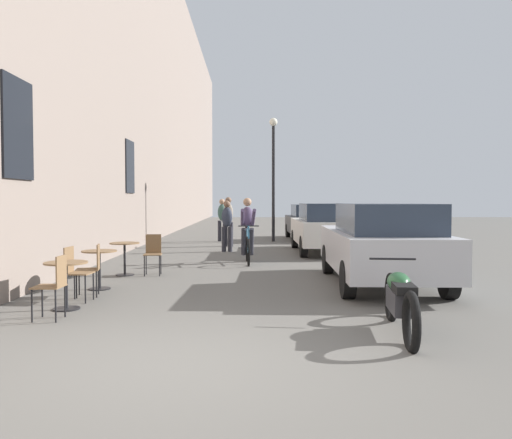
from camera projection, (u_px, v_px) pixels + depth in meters
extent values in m
plane|color=#5B5954|center=(178.00, 366.00, 5.08)|extent=(88.00, 88.00, 0.00)
cube|color=gray|center=(137.00, 59.00, 18.77)|extent=(0.50, 68.00, 13.67)
cube|color=black|center=(18.00, 128.00, 8.55)|extent=(0.04, 1.10, 1.70)
cube|color=black|center=(130.00, 167.00, 16.51)|extent=(0.04, 1.10, 1.70)
cylinder|color=black|center=(66.00, 309.00, 7.71)|extent=(0.40, 0.40, 0.02)
cylinder|color=black|center=(66.00, 286.00, 7.69)|extent=(0.05, 0.05, 0.67)
cylinder|color=brown|center=(66.00, 263.00, 7.68)|extent=(0.64, 0.64, 0.02)
cylinder|color=black|center=(93.00, 286.00, 8.46)|extent=(0.02, 0.02, 0.45)
cylinder|color=black|center=(85.00, 289.00, 8.14)|extent=(0.02, 0.02, 0.45)
cylinder|color=black|center=(75.00, 286.00, 8.49)|extent=(0.02, 0.02, 0.45)
cylinder|color=black|center=(66.00, 289.00, 8.17)|extent=(0.02, 0.02, 0.45)
cube|color=brown|center=(80.00, 273.00, 8.30)|extent=(0.41, 0.41, 0.02)
cube|color=brown|center=(69.00, 260.00, 8.31)|extent=(0.05, 0.34, 0.42)
cylinder|color=black|center=(32.00, 306.00, 6.87)|extent=(0.02, 0.02, 0.45)
cylinder|color=black|center=(42.00, 301.00, 7.20)|extent=(0.02, 0.02, 0.45)
cylinder|color=black|center=(56.00, 306.00, 6.87)|extent=(0.02, 0.02, 0.45)
cylinder|color=black|center=(65.00, 301.00, 7.19)|extent=(0.02, 0.02, 0.45)
cube|color=brown|center=(49.00, 287.00, 7.02)|extent=(0.39, 0.39, 0.02)
cube|color=brown|center=(61.00, 271.00, 7.01)|extent=(0.03, 0.34, 0.42)
cylinder|color=black|center=(100.00, 289.00, 9.45)|extent=(0.40, 0.40, 0.02)
cylinder|color=black|center=(99.00, 270.00, 9.44)|extent=(0.05, 0.05, 0.67)
cylinder|color=brown|center=(99.00, 251.00, 9.43)|extent=(0.64, 0.64, 0.02)
cylinder|color=black|center=(76.00, 285.00, 8.57)|extent=(0.02, 0.02, 0.45)
cylinder|color=black|center=(79.00, 282.00, 8.88)|extent=(0.02, 0.02, 0.45)
cylinder|color=black|center=(96.00, 284.00, 8.63)|extent=(0.02, 0.02, 0.45)
cylinder|color=black|center=(98.00, 281.00, 8.95)|extent=(0.02, 0.02, 0.45)
cube|color=brown|center=(88.00, 270.00, 8.75)|extent=(0.44, 0.44, 0.02)
cube|color=brown|center=(98.00, 257.00, 8.78)|extent=(0.08, 0.34, 0.42)
cylinder|color=black|center=(125.00, 275.00, 11.20)|extent=(0.40, 0.40, 0.02)
cylinder|color=black|center=(125.00, 259.00, 11.19)|extent=(0.05, 0.05, 0.67)
cylinder|color=brown|center=(125.00, 243.00, 11.17)|extent=(0.64, 0.64, 0.02)
cylinder|color=black|center=(159.00, 266.00, 11.05)|extent=(0.02, 0.02, 0.45)
cylinder|color=black|center=(144.00, 266.00, 11.02)|extent=(0.02, 0.02, 0.45)
cylinder|color=black|center=(161.00, 264.00, 11.37)|extent=(0.02, 0.02, 0.45)
cylinder|color=black|center=(146.00, 264.00, 11.34)|extent=(0.02, 0.02, 0.45)
cube|color=brown|center=(153.00, 254.00, 11.19)|extent=(0.41, 0.41, 0.02)
cube|color=brown|center=(153.00, 244.00, 11.36)|extent=(0.34, 0.05, 0.42)
torus|color=black|center=(249.00, 253.00, 12.79)|extent=(0.08, 0.71, 0.71)
torus|color=black|center=(247.00, 249.00, 13.84)|extent=(0.08, 0.71, 0.71)
cylinder|color=#286084|center=(247.00, 239.00, 13.74)|extent=(0.05, 0.22, 0.58)
cylinder|color=#286084|center=(248.00, 227.00, 13.23)|extent=(0.07, 0.83, 0.14)
cylinder|color=#286084|center=(249.00, 239.00, 12.81)|extent=(0.04, 0.09, 0.67)
cylinder|color=#286084|center=(248.00, 249.00, 13.34)|extent=(0.08, 1.00, 0.12)
cylinder|color=black|center=(248.00, 226.00, 12.82)|extent=(0.52, 0.05, 0.03)
ellipsoid|color=black|center=(247.00, 227.00, 13.64)|extent=(0.12, 0.24, 0.06)
ellipsoid|color=#4C3D5B|center=(247.00, 217.00, 13.55)|extent=(0.36, 0.36, 0.59)
sphere|color=#A57A5B|center=(247.00, 202.00, 13.49)|extent=(0.22, 0.22, 0.22)
cylinder|color=#26262D|center=(251.00, 242.00, 13.50)|extent=(0.15, 0.40, 0.75)
cylinder|color=#26262D|center=(244.00, 242.00, 13.49)|extent=(0.15, 0.40, 0.75)
cylinder|color=#4C3D5B|center=(253.00, 218.00, 13.17)|extent=(0.14, 0.75, 0.48)
cylinder|color=#4C3D5B|center=(242.00, 218.00, 13.15)|extent=(0.11, 0.75, 0.48)
cylinder|color=#26262D|center=(230.00, 239.00, 16.32)|extent=(0.14, 0.14, 0.80)
cylinder|color=#26262D|center=(224.00, 239.00, 16.32)|extent=(0.14, 0.14, 0.80)
ellipsoid|color=#2D3342|center=(227.00, 217.00, 16.29)|extent=(0.34, 0.24, 0.63)
sphere|color=brown|center=(227.00, 204.00, 16.28)|extent=(0.22, 0.22, 0.22)
cylinder|color=#26262D|center=(226.00, 234.00, 18.20)|extent=(0.14, 0.14, 0.86)
cylinder|color=#26262D|center=(231.00, 234.00, 18.19)|extent=(0.14, 0.14, 0.86)
ellipsoid|color=gray|center=(228.00, 213.00, 18.16)|extent=(0.36, 0.27, 0.68)
sphere|color=brown|center=(228.00, 200.00, 18.15)|extent=(0.22, 0.22, 0.22)
cylinder|color=#26262D|center=(220.00, 231.00, 20.41)|extent=(0.14, 0.14, 0.83)
cylinder|color=#26262D|center=(225.00, 231.00, 20.43)|extent=(0.14, 0.14, 0.83)
ellipsoid|color=#38564C|center=(222.00, 212.00, 20.39)|extent=(0.36, 0.27, 0.66)
sphere|color=#A57A5B|center=(222.00, 202.00, 20.38)|extent=(0.22, 0.22, 0.22)
cylinder|color=black|center=(273.00, 184.00, 20.27)|extent=(0.12, 0.12, 4.60)
sphere|color=silver|center=(273.00, 122.00, 20.18)|extent=(0.32, 0.32, 0.32)
cube|color=#B7B7BC|center=(380.00, 249.00, 9.98)|extent=(2.02, 4.53, 0.73)
cube|color=#283342|center=(386.00, 218.00, 9.42)|extent=(1.64, 2.47, 0.54)
cylinder|color=black|center=(328.00, 259.00, 11.49)|extent=(0.23, 0.65, 0.64)
cylinder|color=black|center=(403.00, 259.00, 11.44)|extent=(0.23, 0.65, 0.64)
cylinder|color=black|center=(348.00, 279.00, 8.55)|extent=(0.23, 0.65, 0.64)
cylinder|color=black|center=(449.00, 280.00, 8.50)|extent=(0.23, 0.65, 0.64)
cube|color=beige|center=(325.00, 231.00, 16.12)|extent=(1.80, 4.35, 0.71)
cube|color=#283342|center=(327.00, 212.00, 15.58)|extent=(1.51, 2.35, 0.53)
cylinder|color=black|center=(295.00, 239.00, 17.56)|extent=(0.20, 0.63, 0.63)
cylinder|color=black|center=(342.00, 239.00, 17.58)|extent=(0.20, 0.63, 0.63)
cylinder|color=black|center=(304.00, 246.00, 14.69)|extent=(0.20, 0.63, 0.63)
cylinder|color=black|center=(360.00, 246.00, 14.71)|extent=(0.20, 0.63, 0.63)
cube|color=black|center=(309.00, 224.00, 21.39)|extent=(1.76, 4.16, 0.67)
cube|color=#283342|center=(311.00, 211.00, 20.87)|extent=(1.46, 2.25, 0.50)
cylinder|color=black|center=(288.00, 230.00, 22.75)|extent=(0.20, 0.60, 0.60)
cylinder|color=black|center=(323.00, 230.00, 22.79)|extent=(0.20, 0.60, 0.60)
cylinder|color=black|center=(294.00, 235.00, 20.02)|extent=(0.20, 0.60, 0.60)
cylinder|color=black|center=(333.00, 234.00, 20.06)|extent=(0.20, 0.60, 0.60)
torus|color=black|center=(391.00, 298.00, 7.07)|extent=(0.17, 0.70, 0.69)
torus|color=black|center=(411.00, 322.00, 5.63)|extent=(0.18, 0.71, 0.70)
cube|color=#333338|center=(400.00, 301.00, 6.35)|extent=(0.33, 0.78, 0.28)
ellipsoid|color=#23512D|center=(399.00, 282.00, 6.44)|extent=(0.34, 0.55, 0.24)
cube|color=black|center=(404.00, 289.00, 6.06)|extent=(0.29, 0.47, 0.10)
cylinder|color=black|center=(392.00, 259.00, 6.95)|extent=(0.62, 0.10, 0.03)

